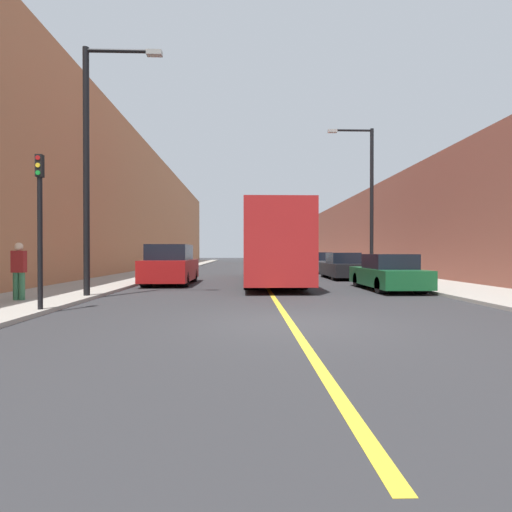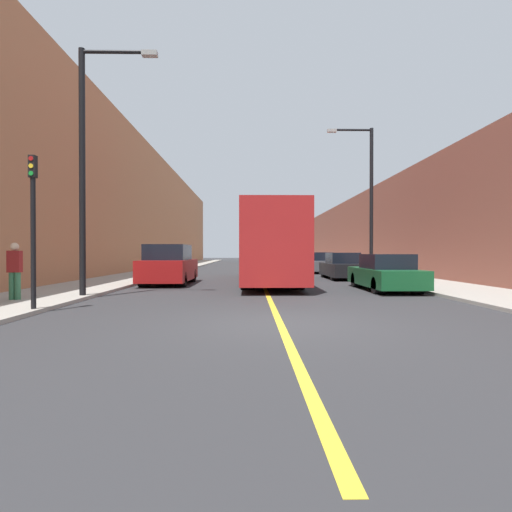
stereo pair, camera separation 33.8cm
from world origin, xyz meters
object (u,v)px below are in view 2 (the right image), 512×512
parked_suv_left (169,266)px  bus (268,245)px  car_right_far (320,264)px  street_lamp_right (368,193)px  car_right_mid (342,267)px  pedestrian (15,270)px  street_lamp_left (89,156)px  car_right_near (385,274)px  traffic_light (33,225)px

parked_suv_left → bus: bearing=15.1°
car_right_far → street_lamp_right: size_ratio=0.56×
car_right_mid → pedestrian: pedestrian is taller
bus → street_lamp_right: 6.52m
parked_suv_left → pedestrian: (-3.14, -6.99, 0.12)m
car_right_far → street_lamp_left: (-10.40, -16.20, 3.96)m
bus → car_right_mid: (4.29, 2.32, -1.18)m
car_right_mid → car_right_far: size_ratio=0.97×
car_right_near → street_lamp_right: 7.50m
parked_suv_left → car_right_far: parked_suv_left is taller
car_right_near → car_right_mid: size_ratio=1.03×
car_right_far → traffic_light: 22.06m
car_right_far → pedestrian: bearing=-124.8°
street_lamp_left → street_lamp_right: (11.75, 8.79, 0.11)m
parked_suv_left → street_lamp_left: bearing=-104.0°
car_right_far → street_lamp_left: street_lamp_left is taller
car_right_far → street_lamp_right: street_lamp_right is taller
car_right_near → street_lamp_right: size_ratio=0.57×
parked_suv_left → car_right_near: parked_suv_left is taller
car_right_mid → traffic_light: traffic_light is taller
bus → parked_suv_left: size_ratio=2.67×
bus → car_right_near: bearing=-45.1°
parked_suv_left → pedestrian: 7.66m
bus → car_right_mid: bus is taller
car_right_mid → street_lamp_right: bearing=-24.6°
bus → street_lamp_right: (5.58, 1.72, 2.90)m
parked_suv_left → street_lamp_left: 7.07m
bus → street_lamp_left: bearing=-131.1°
car_right_far → pedestrian: (-12.10, -17.39, 0.30)m
car_right_mid → car_right_far: (-0.05, 6.81, 0.01)m
traffic_light → pedestrian: traffic_light is taller
bus → street_lamp_left: (-6.16, -7.07, 2.79)m
bus → traffic_light: 11.99m
car_right_mid → traffic_light: bearing=-130.1°
car_right_mid → traffic_light: size_ratio=1.19×
pedestrian → street_lamp_right: bearing=36.6°
bus → car_right_near: bus is taller
parked_suv_left → car_right_mid: 9.70m
parked_suv_left → street_lamp_right: size_ratio=0.59×
car_right_mid → parked_suv_left: bearing=-158.3°
street_lamp_right → bus: bearing=-162.9°
car_right_far → traffic_light: traffic_light is taller
parked_suv_left → street_lamp_right: bearing=16.2°
street_lamp_right → car_right_far: bearing=100.3°
car_right_mid → street_lamp_left: 14.60m
parked_suv_left → street_lamp_right: (10.30, 3.00, 3.89)m
car_right_far → street_lamp_right: 8.56m
street_lamp_right → traffic_light: (-11.85, -11.94, -2.57)m
bus → pedestrian: bearing=-133.6°
parked_suv_left → car_right_mid: parked_suv_left is taller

